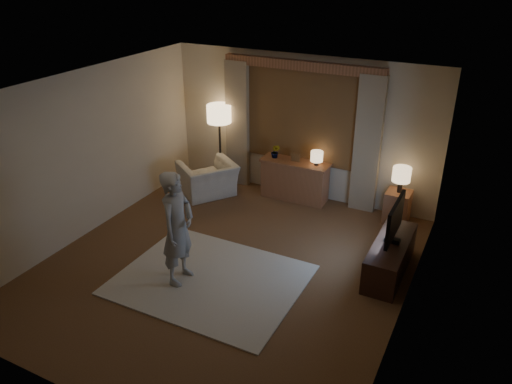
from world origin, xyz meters
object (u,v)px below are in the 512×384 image
Objects in this scene: armchair at (208,179)px; person at (178,228)px; sideboard at (295,181)px; tv_stand at (390,257)px; side_table at (397,207)px.

person reaches higher than armchair.
sideboard is 1.24× the size of armchair.
tv_stand is at bearing -36.60° from sideboard.
tv_stand is at bearing 109.91° from armchair.
tv_stand is (0.25, -1.54, -0.03)m from side_table.
armchair is 3.44m from side_table.
armchair reaches higher than tv_stand.
side_table is 1.55m from tv_stand.
person reaches higher than side_table.
person reaches higher than tv_stand.
armchair is at bearing 164.69° from tv_stand.
person is at bearing -149.36° from tv_stand.
armchair is at bearing -171.03° from side_table.
person is at bearing -97.42° from sideboard.
person reaches higher than sideboard.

